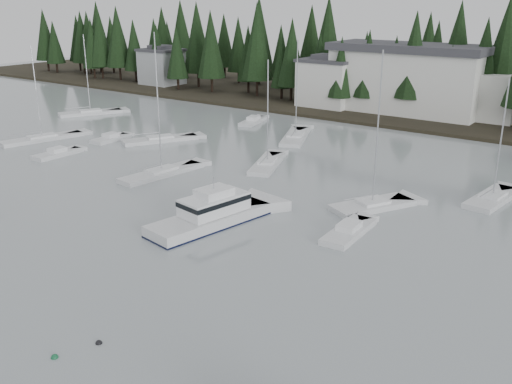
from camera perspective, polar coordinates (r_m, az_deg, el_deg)
far_shore_land at (r=111.00m, az=19.97°, el=8.22°), size 240.00×54.00×1.00m
conifer_treeline at (r=100.64m, az=18.13°, el=7.42°), size 200.00×22.00×20.00m
house_west at (r=100.59m, az=7.20°, el=10.89°), size 9.54×7.42×8.75m
house_far_west at (r=127.62m, az=-9.42°, el=12.35°), size 8.48×7.42×8.25m
harbor_inn at (r=97.26m, az=16.11°, el=10.71°), size 29.50×11.50×10.90m
cabin_cruiser_center at (r=48.70m, az=-4.51°, el=-2.44°), size 5.42×11.80×4.88m
sailboat_1 at (r=63.17m, az=-9.40°, el=1.77°), size 3.61×10.41×14.11m
sailboat_2 at (r=78.99m, az=3.98°, el=5.42°), size 6.88×10.92×13.74m
sailboat_5 at (r=82.93m, az=-20.58°, el=4.90°), size 5.00×11.23×13.09m
sailboat_6 at (r=78.23m, az=-9.56°, el=5.08°), size 7.05×10.07×14.80m
sailboat_7 at (r=58.93m, az=22.56°, el=-0.74°), size 3.58×8.43×12.10m
sailboat_8 at (r=53.68m, az=11.55°, el=-1.45°), size 6.29×8.45×14.76m
sailboat_9 at (r=99.47m, az=-16.21°, el=7.52°), size 7.10×10.22×13.38m
sailboat_10 at (r=65.79m, az=1.15°, el=2.71°), size 5.68×9.39×12.55m
runabout_0 at (r=74.11m, az=-19.22°, el=3.55°), size 2.23×6.16×1.42m
runabout_1 at (r=47.39m, az=9.26°, el=-4.05°), size 2.55×6.79×1.42m
runabout_3 at (r=88.93m, az=-0.26°, el=7.03°), size 3.82×7.28×1.42m
runabout_4 at (r=80.06m, az=-14.31°, el=5.11°), size 2.60×5.95×1.42m
mooring_buoy_green at (r=33.78m, az=-19.49°, el=-15.35°), size 0.41×0.41×0.41m
mooring_buoy_dark at (r=34.24m, az=-15.44°, el=-14.39°), size 0.39×0.39×0.39m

